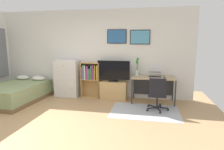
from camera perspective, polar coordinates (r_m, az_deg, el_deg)
The scene contains 13 objects.
ground_plane at distance 4.28m, azimuth -14.78°, elevation -14.43°, with size 7.20×7.20×0.00m, color tan.
wall_back_with_posters at distance 6.19m, azimuth -5.40°, elevation 6.26°, with size 6.12×0.09×2.70m.
area_rug at distance 5.03m, azimuth 9.64°, elevation -10.46°, with size 1.70×1.20×0.01m, color #B2B7BC.
bed at distance 6.39m, azimuth -26.30°, elevation -4.58°, with size 1.40×1.98×0.64m.
dresser at distance 6.31m, azimuth -13.04°, elevation -0.99°, with size 0.74×0.46×1.16m.
bookshelf at distance 6.07m, azimuth -6.32°, elevation -0.25°, with size 0.58×0.30×1.10m.
tv_stand at distance 5.95m, azimuth 0.46°, elevation -4.44°, with size 0.79×0.41×0.54m.
television at distance 5.81m, azimuth 0.43°, elevation 1.17°, with size 0.98×0.16×0.63m.
desk at distance 5.74m, azimuth 12.05°, elevation -1.71°, with size 1.22×0.64×0.74m.
office_chair at distance 4.99m, azimuth 13.18°, elevation -5.30°, with size 0.57×0.58×0.86m.
laptop at distance 5.69m, azimuth 12.49°, elevation 0.14°, with size 0.36×0.39×0.16m.
computer_mouse at distance 5.59m, azimuth 15.09°, elevation -0.61°, with size 0.06×0.10×0.03m, color #262628.
bamboo_vase at distance 5.80m, azimuth 7.39°, elevation 2.24°, with size 0.09×0.09×0.53m.
Camera 1 is at (1.76, -3.50, 1.73)m, focal length 31.12 mm.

